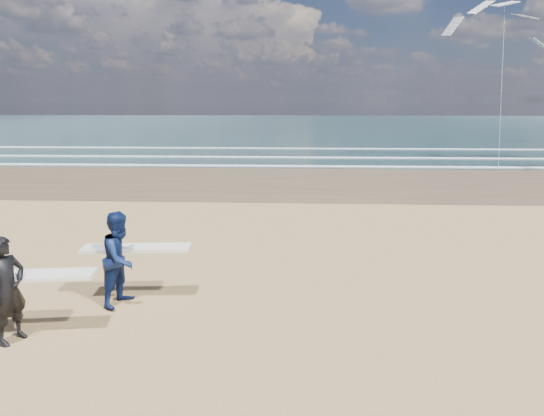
{
  "coord_description": "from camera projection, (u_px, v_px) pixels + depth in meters",
  "views": [
    {
      "loc": [
        4.5,
        -7.01,
        4.06
      ],
      "look_at": [
        3.84,
        6.0,
        1.14
      ],
      "focal_mm": 32.0,
      "sensor_mm": 36.0,
      "label": 1
    }
  ],
  "objects": [
    {
      "name": "ocean",
      "position": [
        394.0,
        126.0,
        77.11
      ],
      "size": [
        220.0,
        100.0,
        0.02
      ],
      "primitive_type": "cube",
      "color": "#183336",
      "rests_on": "ground"
    },
    {
      "name": "foam_breakers",
      "position": [
        515.0,
        158.0,
        34.32
      ],
      "size": [
        220.0,
        11.7,
        0.05
      ],
      "color": "white",
      "rests_on": "ground"
    },
    {
      "name": "surfer_near",
      "position": [
        10.0,
        288.0,
        8.18
      ],
      "size": [
        2.25,
        1.16,
        1.88
      ],
      "color": "black",
      "rests_on": "ground"
    },
    {
      "name": "surfer_far",
      "position": [
        122.0,
        258.0,
        9.71
      ],
      "size": [
        2.24,
        1.26,
        1.92
      ],
      "color": "#0D1B49",
      "rests_on": "ground"
    },
    {
      "name": "kite_1",
      "position": [
        503.0,
        57.0,
        30.28
      ],
      "size": [
        6.85,
        4.85,
        11.35
      ],
      "color": "slate",
      "rests_on": "ground"
    }
  ]
}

